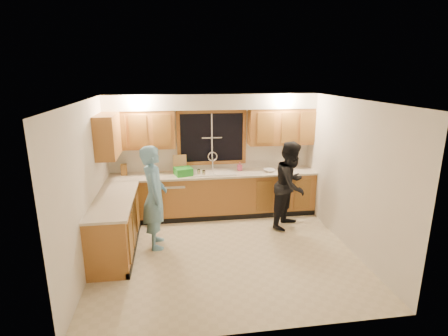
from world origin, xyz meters
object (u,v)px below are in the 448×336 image
object	(u,v)px
stove	(110,241)
soap_bottle	(240,166)
woman	(291,185)
knife_block	(124,170)
dish_crate	(183,171)
sink	(214,176)
dishwasher	(173,199)
man	(155,197)
bowl	(269,170)

from	to	relation	value
stove	soap_bottle	world-z (taller)	soap_bottle
woman	knife_block	distance (m)	3.30
knife_block	soap_bottle	distance (m)	2.35
dish_crate	sink	bearing A→B (deg)	6.09
dishwasher	man	size ratio (longest dim) A/B	0.46
man	bowl	bearing A→B (deg)	-68.02
dishwasher	stove	bearing A→B (deg)	-117.69
sink	bowl	xyz separation A→B (m)	(1.15, -0.07, 0.08)
soap_bottle	woman	bearing A→B (deg)	-45.64
woman	knife_block	bearing A→B (deg)	117.43
soap_bottle	knife_block	bearing A→B (deg)	179.63
woman	sink	bearing A→B (deg)	104.55
sink	dish_crate	world-z (taller)	sink
dish_crate	soap_bottle	xyz separation A→B (m)	(1.18, 0.17, 0.01)
knife_block	dishwasher	bearing A→B (deg)	-14.92
sink	dish_crate	size ratio (longest dim) A/B	2.65
knife_block	stove	bearing A→B (deg)	-96.87
sink	knife_block	world-z (taller)	sink
dishwasher	man	xyz separation A→B (m)	(-0.29, -1.17, 0.47)
sink	knife_block	xyz separation A→B (m)	(-1.79, 0.12, 0.17)
man	dish_crate	bearing A→B (deg)	-29.04
soap_bottle	bowl	distance (m)	0.62
sink	dishwasher	distance (m)	0.96
bowl	soap_bottle	bearing A→B (deg)	163.48
stove	woman	bearing A→B (deg)	18.73
dishwasher	bowl	distance (m)	2.07
knife_block	bowl	xyz separation A→B (m)	(2.94, -0.19, -0.08)
sink	man	bearing A→B (deg)	-133.87
sink	bowl	size ratio (longest dim) A/B	3.79
man	sink	bearing A→B (deg)	-47.93
dishwasher	woman	size ratio (longest dim) A/B	0.49
knife_block	dish_crate	xyz separation A→B (m)	(1.17, -0.19, -0.04)
man	dish_crate	world-z (taller)	man
soap_bottle	bowl	size ratio (longest dim) A/B	0.79
dish_crate	dishwasher	bearing A→B (deg)	167.46
woman	soap_bottle	xyz separation A→B (m)	(-0.83, 0.85, 0.17)
dishwasher	bowl	bearing A→B (deg)	-1.51
dishwasher	knife_block	xyz separation A→B (m)	(-0.94, 0.14, 0.62)
man	bowl	xyz separation A→B (m)	(2.29, 1.12, 0.06)
dishwasher	bowl	xyz separation A→B (m)	(2.00, -0.05, 0.54)
man	bowl	world-z (taller)	man
woman	stove	bearing A→B (deg)	151.37
sink	man	xyz separation A→B (m)	(-1.14, -1.19, 0.02)
knife_block	bowl	world-z (taller)	knife_block
woman	soap_bottle	world-z (taller)	woman
sink	woman	world-z (taller)	woman
bowl	sink	bearing A→B (deg)	176.64
soap_bottle	dish_crate	bearing A→B (deg)	-171.63
stove	bowl	xyz separation A→B (m)	(2.95, 1.76, 0.50)
man	bowl	size ratio (longest dim) A/B	7.79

